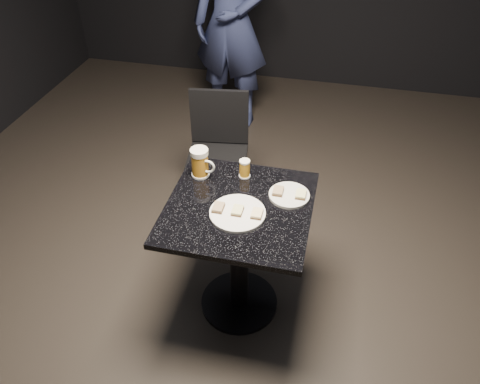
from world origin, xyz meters
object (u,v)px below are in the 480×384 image
(beer_mug, at_px, (200,163))
(plate_small, at_px, (289,195))
(table, at_px, (239,241))
(beer_tumbler, at_px, (245,168))
(plate_large, at_px, (237,213))
(patron, at_px, (231,23))
(chair, at_px, (218,148))

(beer_mug, bearing_deg, plate_small, -8.19)
(table, xyz_separation_m, beer_mug, (-0.25, 0.19, 0.32))
(beer_tumbler, bearing_deg, table, -83.65)
(plate_large, relative_size, plate_small, 1.32)
(patron, bearing_deg, table, -68.36)
(plate_small, bearing_deg, table, -150.56)
(patron, xyz_separation_m, chair, (0.21, -1.23, -0.39))
(beer_tumbler, xyz_separation_m, chair, (-0.31, 0.58, -0.30))
(table, bearing_deg, patron, 104.93)
(beer_mug, distance_m, chair, 0.71)
(plate_large, bearing_deg, beer_tumbler, 96.33)
(beer_mug, bearing_deg, beer_tumbler, 10.82)
(plate_large, distance_m, patron, 2.18)
(beer_mug, relative_size, beer_tumbler, 1.61)
(patron, distance_m, beer_mug, 1.88)
(beer_mug, relative_size, chair, 0.18)
(chair, bearing_deg, beer_tumbler, -61.98)
(table, bearing_deg, beer_mug, 142.11)
(beer_mug, xyz_separation_m, beer_tumbler, (0.22, 0.04, -0.03))
(chair, bearing_deg, plate_large, -68.71)
(patron, xyz_separation_m, table, (0.55, -2.05, -0.38))
(table, distance_m, beer_mug, 0.45)
(patron, height_order, table, patron)
(plate_large, height_order, table, plate_large)
(patron, bearing_deg, plate_large, -68.60)
(plate_small, relative_size, beer_tumbler, 2.06)
(patron, relative_size, beer_tumbler, 18.18)
(plate_large, xyz_separation_m, table, (-0.01, 0.06, -0.25))
(plate_large, distance_m, chair, 0.98)
(plate_large, bearing_deg, chair, 111.29)
(patron, distance_m, table, 2.15)
(plate_large, bearing_deg, beer_mug, 135.21)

